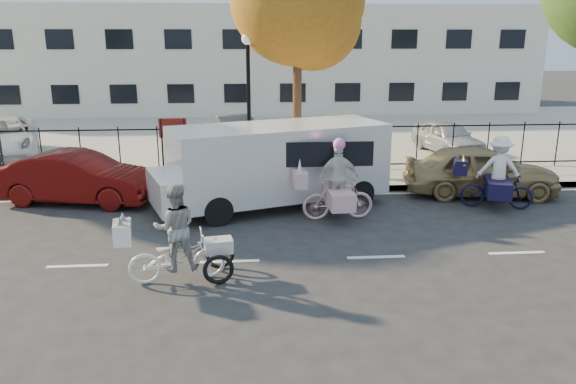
{
  "coord_description": "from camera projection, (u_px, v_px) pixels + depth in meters",
  "views": [
    {
      "loc": [
        0.36,
        -10.57,
        4.41
      ],
      "look_at": [
        1.27,
        1.2,
        1.1
      ],
      "focal_mm": 35.0,
      "sensor_mm": 36.0,
      "label": 1
    }
  ],
  "objects": [
    {
      "name": "ground",
      "position": [
        230.0,
        262.0,
        11.31
      ],
      "size": [
        120.0,
        120.0,
        0.0
      ],
      "primitive_type": "plane",
      "color": "#333334"
    },
    {
      "name": "road_markings",
      "position": [
        230.0,
        262.0,
        11.31
      ],
      "size": [
        60.0,
        9.52,
        0.01
      ],
      "primitive_type": null,
      "color": "silver",
      "rests_on": "ground"
    },
    {
      "name": "curb",
      "position": [
        234.0,
        191.0,
        16.14
      ],
      "size": [
        60.0,
        0.1,
        0.15
      ],
      "primitive_type": "cube",
      "color": "#A8A399",
      "rests_on": "ground"
    },
    {
      "name": "sidewalk",
      "position": [
        234.0,
        182.0,
        17.15
      ],
      "size": [
        60.0,
        2.2,
        0.15
      ],
      "primitive_type": "cube",
      "color": "#A8A399",
      "rests_on": "ground"
    },
    {
      "name": "parking_lot",
      "position": [
        237.0,
        133.0,
        25.69
      ],
      "size": [
        60.0,
        15.6,
        0.15
      ],
      "primitive_type": "cube",
      "color": "#A8A399",
      "rests_on": "ground"
    },
    {
      "name": "iron_fence",
      "position": [
        234.0,
        149.0,
        17.98
      ],
      "size": [
        58.0,
        0.06,
        1.5
      ],
      "primitive_type": null,
      "color": "black",
      "rests_on": "sidewalk"
    },
    {
      "name": "building",
      "position": [
        237.0,
        59.0,
        34.5
      ],
      "size": [
        34.0,
        10.0,
        6.0
      ],
      "primitive_type": "cube",
      "color": "silver",
      "rests_on": "ground"
    },
    {
      "name": "lamppost",
      "position": [
        248.0,
        79.0,
        17.04
      ],
      "size": [
        0.36,
        0.36,
        4.33
      ],
      "color": "black",
      "rests_on": "sidewalk"
    },
    {
      "name": "street_sign",
      "position": [
        173.0,
        136.0,
        17.32
      ],
      "size": [
        0.85,
        0.06,
        1.8
      ],
      "color": "black",
      "rests_on": "sidewalk"
    },
    {
      "name": "zebra_trike",
      "position": [
        177.0,
        244.0,
        10.27
      ],
      "size": [
        2.17,
        1.05,
        1.85
      ],
      "rotation": [
        0.0,
        0.0,
        1.74
      ],
      "color": "white",
      "rests_on": "ground"
    },
    {
      "name": "unicorn_bike",
      "position": [
        337.0,
        190.0,
        13.72
      ],
      "size": [
        2.03,
        1.41,
        2.04
      ],
      "rotation": [
        0.0,
        0.0,
        1.63
      ],
      "color": "beige",
      "rests_on": "ground"
    },
    {
      "name": "bull_bike",
      "position": [
        497.0,
        180.0,
        14.66
      ],
      "size": [
        2.13,
        1.5,
        1.92
      ],
      "rotation": [
        0.0,
        0.0,
        1.27
      ],
      "color": "black",
      "rests_on": "ground"
    },
    {
      "name": "white_van",
      "position": [
        274.0,
        162.0,
        14.72
      ],
      "size": [
        6.58,
        3.75,
        2.17
      ],
      "rotation": [
        0.0,
        0.0,
        0.33
      ],
      "color": "white",
      "rests_on": "ground"
    },
    {
      "name": "red_sedan",
      "position": [
        78.0,
        178.0,
        15.13
      ],
      "size": [
        4.44,
        2.35,
        1.39
      ],
      "primitive_type": "imported",
      "rotation": [
        0.0,
        0.0,
        1.35
      ],
      "color": "#520A09",
      "rests_on": "ground"
    },
    {
      "name": "gold_sedan",
      "position": [
        481.0,
        171.0,
        15.84
      ],
      "size": [
        4.39,
        2.21,
        1.43
      ],
      "primitive_type": "imported",
      "rotation": [
        0.0,
        0.0,
        1.44
      ],
      "color": "#A48959",
      "rests_on": "ground"
    },
    {
      "name": "lot_car_b",
      "position": [
        2.0,
        138.0,
        20.0
      ],
      "size": [
        3.88,
        5.59,
        1.42
      ],
      "primitive_type": "imported",
      "rotation": [
        0.0,
        0.0,
        0.33
      ],
      "color": "white",
      "rests_on": "parking_lot"
    },
    {
      "name": "lot_car_c",
      "position": [
        235.0,
        132.0,
        21.7
      ],
      "size": [
        2.37,
        4.03,
        1.25
      ],
      "primitive_type": "imported",
      "rotation": [
        0.0,
        0.0,
        0.29
      ],
      "color": "#44454B",
      "rests_on": "parking_lot"
    },
    {
      "name": "lot_car_d",
      "position": [
        448.0,
        137.0,
        20.9
      ],
      "size": [
        2.11,
        3.72,
        1.19
      ],
      "primitive_type": "imported",
      "rotation": [
        0.0,
        0.0,
        0.21
      ],
      "color": "#ADB0B5",
      "rests_on": "parking_lot"
    },
    {
      "name": "tree_mid",
      "position": [
        302.0,
        5.0,
        17.11
      ],
      "size": [
        4.13,
        4.13,
        7.57
      ],
      "color": "#442D1D",
      "rests_on": "ground"
    }
  ]
}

